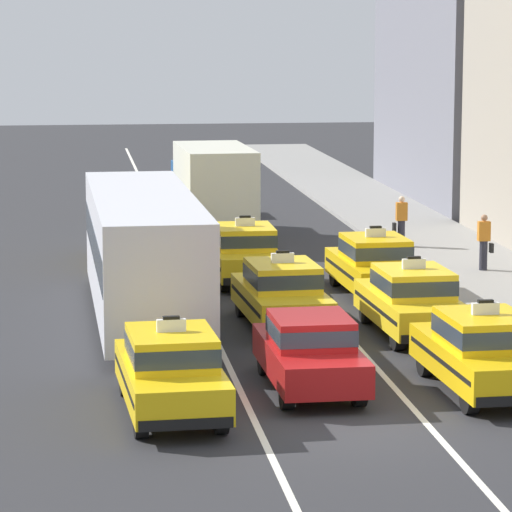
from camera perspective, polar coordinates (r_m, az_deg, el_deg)
ground_plane at (r=27.31m, az=3.45°, el=-6.73°), size 160.00×160.00×0.00m
lane_stripe_left_center at (r=46.51m, az=-3.13°, el=-0.03°), size 0.14×80.00×0.01m
lane_stripe_center_right at (r=46.85m, az=0.77°, el=0.06°), size 0.14×80.00×0.01m
sidewalk_curb at (r=43.20m, az=9.10°, el=-0.75°), size 4.00×90.00×0.15m
taxi_left_nearest at (r=27.88m, az=-3.37°, el=-4.52°), size 2.01×4.64×1.96m
bus_left_second at (r=36.43m, az=-4.47°, el=0.25°), size 2.71×11.24×3.22m
taxi_left_third at (r=45.61m, az=-4.97°, el=0.88°), size 1.83×4.56×1.96m
sedan_center_nearest at (r=29.66m, az=2.15°, el=-3.73°), size 1.83×4.33×1.58m
taxi_center_second at (r=35.57m, az=1.02°, el=-1.48°), size 2.02×4.64×1.96m
taxi_center_third at (r=41.85m, az=-0.45°, el=0.16°), size 1.85×4.57×1.96m
box_truck_center_fourth at (r=50.15m, az=-1.75°, el=2.71°), size 2.47×7.03×3.27m
taxi_center_fifth at (r=56.73m, az=-2.31°, el=2.56°), size 2.00×4.63×1.96m
taxi_right_nearest at (r=29.78m, az=8.94°, el=-3.73°), size 1.98×4.62×1.96m
taxi_right_second at (r=34.92m, az=6.18°, el=-1.74°), size 1.96×4.61×1.96m
taxi_right_third at (r=39.91m, az=4.69°, el=-0.33°), size 1.96×4.62×1.96m
pedestrian_near_crosswalk at (r=43.53m, az=9.00°, el=0.54°), size 0.47×0.24×1.68m
pedestrian_by_storefront at (r=47.81m, az=5.75°, el=1.38°), size 0.47×0.24×1.66m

